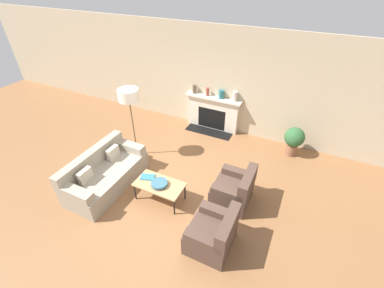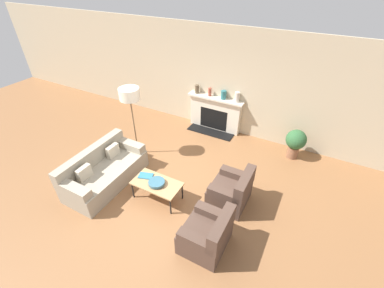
{
  "view_description": "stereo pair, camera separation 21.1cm",
  "coord_description": "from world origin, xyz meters",
  "px_view_note": "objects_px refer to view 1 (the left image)",
  "views": [
    {
      "loc": [
        2.14,
        -3.31,
        4.12
      ],
      "look_at": [
        -0.11,
        1.34,
        0.45
      ],
      "focal_mm": 24.0,
      "sensor_mm": 36.0,
      "label": 1
    },
    {
      "loc": [
        2.33,
        -3.21,
        4.12
      ],
      "look_at": [
        -0.11,
        1.34,
        0.45
      ],
      "focal_mm": 24.0,
      "sensor_mm": 36.0,
      "label": 2
    }
  ],
  "objects_px": {
    "fireplace": "(213,113)",
    "mantel_vase_center_left": "(207,92)",
    "mantel_vase_right": "(235,96)",
    "potted_plant": "(294,139)",
    "floor_lamp": "(129,99)",
    "book": "(148,177)",
    "mantel_vase_left": "(194,89)",
    "couch": "(105,174)",
    "bowl": "(159,183)",
    "mantel_vase_center_right": "(221,94)",
    "coffee_table": "(159,185)",
    "armchair_near": "(213,233)",
    "armchair_far": "(234,190)"
  },
  "relations": [
    {
      "from": "fireplace",
      "to": "mantel_vase_center_left",
      "type": "distance_m",
      "value": 0.67
    },
    {
      "from": "mantel_vase_right",
      "to": "potted_plant",
      "type": "distance_m",
      "value": 1.89
    },
    {
      "from": "floor_lamp",
      "to": "mantel_vase_right",
      "type": "height_order",
      "value": "floor_lamp"
    },
    {
      "from": "book",
      "to": "mantel_vase_center_left",
      "type": "relative_size",
      "value": 1.44
    },
    {
      "from": "floor_lamp",
      "to": "mantel_vase_left",
      "type": "xyz_separation_m",
      "value": [
        0.67,
        2.07,
        -0.42
      ]
    },
    {
      "from": "couch",
      "to": "bowl",
      "type": "bearing_deg",
      "value": -84.92
    },
    {
      "from": "mantel_vase_center_right",
      "to": "couch",
      "type": "bearing_deg",
      "value": -113.52
    },
    {
      "from": "coffee_table",
      "to": "potted_plant",
      "type": "xyz_separation_m",
      "value": [
        2.24,
        2.82,
        0.08
      ]
    },
    {
      "from": "bowl",
      "to": "book",
      "type": "height_order",
      "value": "bowl"
    },
    {
      "from": "couch",
      "to": "book",
      "type": "distance_m",
      "value": 1.04
    },
    {
      "from": "mantel_vase_left",
      "to": "mantel_vase_center_right",
      "type": "xyz_separation_m",
      "value": [
        0.82,
        0.0,
        -0.0
      ]
    },
    {
      "from": "bowl",
      "to": "floor_lamp",
      "type": "distance_m",
      "value": 2.1
    },
    {
      "from": "armchair_near",
      "to": "mantel_vase_center_right",
      "type": "relative_size",
      "value": 3.38
    },
    {
      "from": "bowl",
      "to": "mantel_vase_right",
      "type": "bearing_deg",
      "value": 81.38
    },
    {
      "from": "coffee_table",
      "to": "mantel_vase_center_right",
      "type": "distance_m",
      "value": 3.25
    },
    {
      "from": "fireplace",
      "to": "coffee_table",
      "type": "relative_size",
      "value": 1.62
    },
    {
      "from": "armchair_far",
      "to": "book",
      "type": "height_order",
      "value": "armchair_far"
    },
    {
      "from": "armchair_near",
      "to": "armchair_far",
      "type": "relative_size",
      "value": 1.0
    },
    {
      "from": "mantel_vase_center_right",
      "to": "mantel_vase_center_left",
      "type": "bearing_deg",
      "value": 180.0
    },
    {
      "from": "fireplace",
      "to": "mantel_vase_center_right",
      "type": "relative_size",
      "value": 6.77
    },
    {
      "from": "book",
      "to": "armchair_near",
      "type": "bearing_deg",
      "value": -36.78
    },
    {
      "from": "fireplace",
      "to": "armchair_near",
      "type": "height_order",
      "value": "fireplace"
    },
    {
      "from": "couch",
      "to": "mantel_vase_left",
      "type": "height_order",
      "value": "mantel_vase_left"
    },
    {
      "from": "couch",
      "to": "floor_lamp",
      "type": "relative_size",
      "value": 1.05
    },
    {
      "from": "mantel_vase_center_left",
      "to": "mantel_vase_right",
      "type": "xyz_separation_m",
      "value": [
        0.81,
        0.0,
        0.02
      ]
    },
    {
      "from": "armchair_near",
      "to": "floor_lamp",
      "type": "relative_size",
      "value": 0.45
    },
    {
      "from": "mantel_vase_center_right",
      "to": "mantel_vase_right",
      "type": "xyz_separation_m",
      "value": [
        0.39,
        0.0,
        0.02
      ]
    },
    {
      "from": "mantel_vase_center_right",
      "to": "mantel_vase_right",
      "type": "distance_m",
      "value": 0.39
    },
    {
      "from": "bowl",
      "to": "potted_plant",
      "type": "relative_size",
      "value": 0.43
    },
    {
      "from": "fireplace",
      "to": "mantel_vase_right",
      "type": "height_order",
      "value": "mantel_vase_right"
    },
    {
      "from": "mantel_vase_center_left",
      "to": "mantel_vase_left",
      "type": "bearing_deg",
      "value": 180.0
    },
    {
      "from": "coffee_table",
      "to": "couch",
      "type": "bearing_deg",
      "value": -173.64
    },
    {
      "from": "coffee_table",
      "to": "book",
      "type": "height_order",
      "value": "book"
    },
    {
      "from": "bowl",
      "to": "mantel_vase_left",
      "type": "xyz_separation_m",
      "value": [
        -0.73,
        3.19,
        0.66
      ]
    },
    {
      "from": "armchair_near",
      "to": "mantel_vase_left",
      "type": "xyz_separation_m",
      "value": [
        -2.12,
        3.69,
        0.82
      ]
    },
    {
      "from": "fireplace",
      "to": "mantel_vase_center_right",
      "type": "height_order",
      "value": "mantel_vase_center_right"
    },
    {
      "from": "armchair_far",
      "to": "coffee_table",
      "type": "height_order",
      "value": "armchair_far"
    },
    {
      "from": "mantel_vase_left",
      "to": "floor_lamp",
      "type": "bearing_deg",
      "value": -108.01
    },
    {
      "from": "armchair_near",
      "to": "potted_plant",
      "type": "height_order",
      "value": "armchair_near"
    },
    {
      "from": "bowl",
      "to": "mantel_vase_center_left",
      "type": "distance_m",
      "value": 3.27
    },
    {
      "from": "armchair_far",
      "to": "floor_lamp",
      "type": "relative_size",
      "value": 0.45
    },
    {
      "from": "armchair_far",
      "to": "mantel_vase_right",
      "type": "height_order",
      "value": "mantel_vase_right"
    },
    {
      "from": "couch",
      "to": "armchair_near",
      "type": "xyz_separation_m",
      "value": [
        2.73,
        -0.38,
        0.01
      ]
    },
    {
      "from": "floor_lamp",
      "to": "coffee_table",
      "type": "bearing_deg",
      "value": -38.08
    },
    {
      "from": "book",
      "to": "mantel_vase_left",
      "type": "height_order",
      "value": "mantel_vase_left"
    },
    {
      "from": "coffee_table",
      "to": "potted_plant",
      "type": "height_order",
      "value": "potted_plant"
    },
    {
      "from": "armchair_near",
      "to": "couch",
      "type": "bearing_deg",
      "value": -97.88
    },
    {
      "from": "bowl",
      "to": "mantel_vase_right",
      "type": "xyz_separation_m",
      "value": [
        0.48,
        3.19,
        0.68
      ]
    },
    {
      "from": "couch",
      "to": "coffee_table",
      "type": "height_order",
      "value": "couch"
    },
    {
      "from": "mantel_vase_right",
      "to": "coffee_table",
      "type": "bearing_deg",
      "value": -99.07
    }
  ]
}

